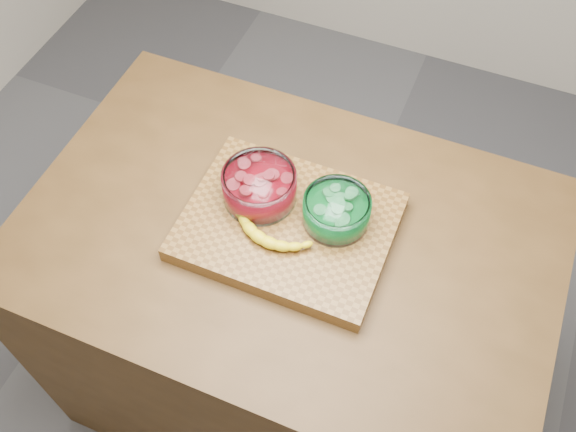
% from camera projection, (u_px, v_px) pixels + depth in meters
% --- Properties ---
extents(ground, '(3.50, 3.50, 0.00)m').
position_uv_depth(ground, '(288.00, 378.00, 2.17)').
color(ground, '#505155').
rests_on(ground, ground).
extents(counter, '(1.20, 0.80, 0.90)m').
position_uv_depth(counter, '(288.00, 320.00, 1.80)').
color(counter, '#4A3016').
rests_on(counter, ground).
extents(cutting_board, '(0.45, 0.35, 0.04)m').
position_uv_depth(cutting_board, '(288.00, 226.00, 1.41)').
color(cutting_board, brown).
rests_on(cutting_board, counter).
extents(bowl_red, '(0.16, 0.16, 0.08)m').
position_uv_depth(bowl_red, '(259.00, 187.00, 1.40)').
color(bowl_red, white).
rests_on(bowl_red, cutting_board).
extents(bowl_green, '(0.15, 0.15, 0.07)m').
position_uv_depth(bowl_green, '(336.00, 211.00, 1.37)').
color(bowl_green, white).
rests_on(bowl_green, cutting_board).
extents(banana, '(0.22, 0.13, 0.03)m').
position_uv_depth(banana, '(272.00, 226.00, 1.37)').
color(banana, yellow).
rests_on(banana, cutting_board).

